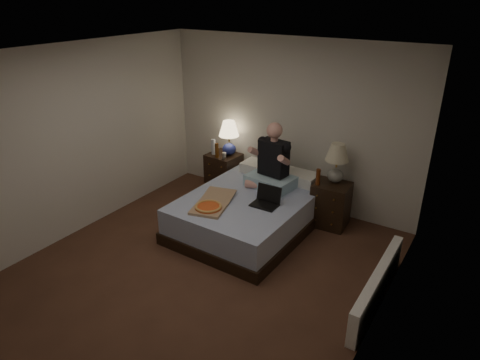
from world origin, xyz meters
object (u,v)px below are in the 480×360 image
Objects in this scene: lamp_right at (336,163)px; beer_bottle_left at (217,150)px; water_bottle at (213,147)px; laptop at (265,198)px; nightstand_right at (330,205)px; lamp_left at (229,138)px; pizza_box at (208,207)px; bed at (249,212)px; nightstand_left at (224,173)px; beer_bottle_right at (318,177)px; soda_can at (224,156)px; radiator at (377,286)px; person at (272,156)px.

beer_bottle_left is (-1.92, -0.12, -0.16)m from lamp_right.
laptop is at bearing -31.67° from water_bottle.
laptop is (-0.59, -0.85, 0.31)m from nightstand_right.
lamp_left is 1.70m from pizza_box.
nightstand_right is 1.12× the size of lamp_left.
bed is 1.32m from beer_bottle_left.
nightstand_right is at bearing 0.72° from nightstand_left.
lamp_right reaches higher than beer_bottle_right.
soda_can is at bearing -176.53° from lamp_right.
radiator is at bearing -24.18° from soda_can.
nightstand_right is 2.10m from water_bottle.
lamp_right is (1.82, -0.08, -0.01)m from lamp_left.
pizza_box is (-0.22, -0.63, 0.29)m from bed.
soda_can reaches higher than nightstand_right.
beer_bottle_right is at bearing -146.82° from nightstand_right.
lamp_left reaches higher than beer_bottle_left.
nightstand_right is at bearing 54.50° from laptop.
nightstand_left is 0.41m from soda_can.
person is (0.98, -0.25, 0.28)m from soda_can.
water_bottle is at bearing 174.59° from nightstand_right.
soda_can is 0.06× the size of radiator.
water_bottle is 0.33× the size of pizza_box.
bed is at bearing -43.70° from lamp_left.
beer_bottle_right is at bearing 39.45° from bed.
soda_can is 0.29× the size of laptop.
beer_bottle_left reaches higher than nightstand_right.
bed is 0.51m from laptop.
lamp_right is (-0.00, 0.09, 0.59)m from nightstand_right.
nightstand_right is (0.91, 0.71, 0.06)m from bed.
radiator is (1.05, -1.29, -0.11)m from nightstand_right.
person is 0.58× the size of radiator.
water_bottle reaches higher than beer_bottle_left.
nightstand_right is 0.39× the size of radiator.
lamp_right is (0.91, 0.79, 0.66)m from bed.
lamp_left is 1.62m from laptop.
nightstand_right is 1.08m from laptop.
lamp_right is 1.85m from pizza_box.
lamp_left reaches higher than water_bottle.
soda_can is (-0.88, 0.69, 0.44)m from bed.
beer_bottle_left is 0.25× the size of person.
water_bottle is at bearing -179.04° from lamp_right.
nightstand_left is 1.80m from beer_bottle_right.
lamp_left reaches higher than pizza_box.
lamp_left is 2.24× the size of water_bottle.
beer_bottle_right is 0.25× the size of person.
water_bottle is 0.74× the size of laptop.
lamp_right is 0.60× the size of person.
beer_bottle_left reaches higher than radiator.
water_bottle is 0.28m from soda_can.
water_bottle reaches higher than laptop.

